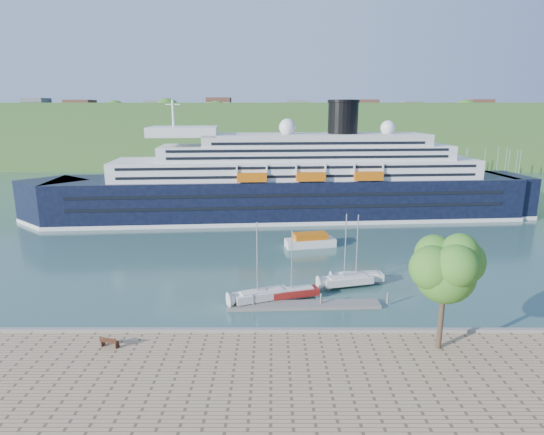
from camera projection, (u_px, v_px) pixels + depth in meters
The scene contains 12 objects.
ground at pixel (271, 340), 44.10m from camera, with size 400.00×400.00×0.00m, color #2E524A.
far_hillside at pixel (272, 134), 182.33m from camera, with size 400.00×50.00×24.00m, color #2B5522.
quay_coping at pixel (271, 330), 43.64m from camera, with size 220.00×0.50×0.30m, color slate.
cruise_ship at pixel (287, 160), 91.37m from camera, with size 105.63×15.38×23.72m, color black, non-canonical shape.
park_bench at pixel (110, 341), 40.75m from camera, with size 1.75×0.72×1.12m, color #4F2A16, non-canonical shape.
promenade_tree at pixel (444, 288), 39.37m from camera, with size 6.94×6.94×11.50m, color #31691B, non-canonical shape.
floating_pontoon at pixel (304, 305), 51.50m from camera, with size 17.24×2.11×0.38m, color gray, non-canonical shape.
sailboat_white_near at pixel (261, 265), 51.51m from camera, with size 7.13×1.98×9.21m, color silver, non-canonical shape.
sailboat_red at pixel (295, 266), 52.73m from camera, with size 6.26×1.74×8.09m, color maroon, non-canonical shape.
sailboat_white_far at pixel (349, 253), 56.08m from camera, with size 7.02×1.95×9.07m, color silver, non-canonical shape.
tender_launch at pixel (310, 240), 73.82m from camera, with size 8.17×2.80×2.26m, color #C65C0B, non-canonical shape.
sailboat_extra at pixel (360, 251), 57.42m from camera, with size 6.70×1.86×8.65m, color silver, non-canonical shape.
Camera 1 is at (0.12, -40.12, 21.83)m, focal length 30.00 mm.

